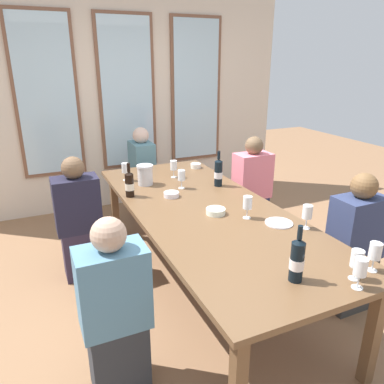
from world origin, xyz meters
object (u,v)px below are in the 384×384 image
at_px(wine_glass_7, 375,252).
at_px(wine_glass_5, 174,166).
at_px(metal_pitcher, 145,175).
at_px(seated_person_1, 252,190).
at_px(white_plate_0, 279,223).
at_px(tasting_bowl_0, 216,211).
at_px(wine_glass_0, 357,259).
at_px(wine_glass_6, 181,176).
at_px(dining_table, 206,215).
at_px(wine_bottle_2, 297,260).
at_px(seated_person_2, 115,313).
at_px(tasting_bowl_1, 196,166).
at_px(wine_glass_3, 125,168).
at_px(seated_person_0, 79,222).
at_px(wine_bottle_0, 129,184).
at_px(seated_person_4, 143,175).
at_px(wine_glass_2, 247,204).
at_px(tasting_bowl_2, 171,194).
at_px(seated_person_3, 354,247).
at_px(wine_bottle_1, 218,172).
at_px(wine_glass_1, 360,268).
at_px(wine_glass_4, 307,213).

bearing_deg(wine_glass_7, wine_glass_5, 100.30).
relative_size(metal_pitcher, seated_person_1, 0.17).
bearing_deg(white_plate_0, wine_glass_7, -82.85).
relative_size(tasting_bowl_0, wine_glass_0, 0.86).
relative_size(wine_glass_0, wine_glass_6, 1.00).
bearing_deg(wine_glass_0, dining_table, 103.19).
distance_m(dining_table, wine_bottle_2, 1.13).
bearing_deg(metal_pitcher, seated_person_2, -113.94).
distance_m(tasting_bowl_1, wine_glass_3, 0.82).
height_order(dining_table, seated_person_0, seated_person_0).
bearing_deg(wine_bottle_0, wine_bottle_2, -74.01).
height_order(wine_glass_0, seated_person_4, seated_person_4).
bearing_deg(wine_glass_2, seated_person_0, 139.66).
relative_size(tasting_bowl_2, seated_person_4, 0.12).
bearing_deg(tasting_bowl_0, seated_person_3, -31.80).
distance_m(tasting_bowl_1, wine_glass_6, 0.69).
height_order(tasting_bowl_2, wine_glass_6, wine_glass_6).
bearing_deg(wine_bottle_1, wine_glass_1, -93.68).
xyz_separation_m(white_plate_0, tasting_bowl_1, (0.06, 1.56, 0.02)).
relative_size(tasting_bowl_2, seated_person_3, 0.12).
bearing_deg(tasting_bowl_2, wine_glass_5, 66.19).
relative_size(tasting_bowl_1, seated_person_0, 0.10).
xyz_separation_m(tasting_bowl_0, seated_person_0, (-0.93, 0.78, -0.24)).
bearing_deg(tasting_bowl_0, seated_person_2, -148.32).
bearing_deg(wine_glass_5, metal_pitcher, -163.58).
bearing_deg(wine_bottle_1, tasting_bowl_2, -169.71).
bearing_deg(wine_glass_7, seated_person_2, 159.59).
xyz_separation_m(tasting_bowl_2, wine_glass_3, (-0.24, 0.61, 0.10)).
relative_size(wine_glass_6, seated_person_1, 0.16).
bearing_deg(white_plate_0, wine_glass_4, -48.67).
relative_size(tasting_bowl_2, wine_glass_3, 0.76).
distance_m(seated_person_0, seated_person_4, 1.42).
bearing_deg(wine_glass_4, wine_glass_6, 112.24).
distance_m(dining_table, wine_glass_6, 0.56).
bearing_deg(dining_table, seated_person_2, -142.32).
bearing_deg(wine_glass_7, tasting_bowl_2, 110.94).
relative_size(wine_bottle_0, tasting_bowl_1, 2.65).
xyz_separation_m(tasting_bowl_2, wine_glass_0, (0.44, -1.59, 0.10)).
relative_size(metal_pitcher, wine_glass_4, 1.09).
bearing_deg(wine_glass_5, tasting_bowl_1, 32.18).
bearing_deg(seated_person_0, wine_bottle_1, -8.72).
height_order(tasting_bowl_1, tasting_bowl_2, tasting_bowl_1).
xyz_separation_m(wine_glass_2, seated_person_1, (0.72, 1.03, -0.33)).
distance_m(wine_glass_4, seated_person_3, 0.55).
xyz_separation_m(wine_glass_2, wine_glass_6, (-0.19, 0.82, -0.00)).
relative_size(wine_bottle_1, wine_bottle_2, 1.03).
height_order(white_plate_0, wine_glass_1, wine_glass_1).
distance_m(wine_glass_4, seated_person_4, 2.43).
relative_size(dining_table, wine_glass_6, 15.93).
relative_size(dining_table, wine_glass_4, 15.93).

